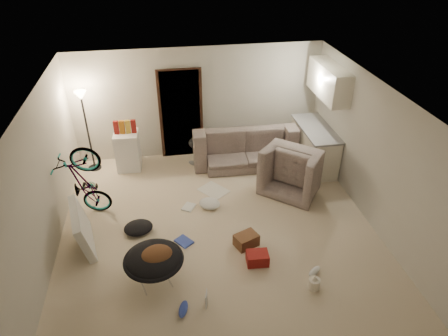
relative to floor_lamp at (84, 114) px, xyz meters
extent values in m
cube|color=beige|center=(2.40, -2.65, -1.32)|extent=(5.50, 6.00, 0.02)
cube|color=white|center=(2.40, -2.65, 1.20)|extent=(5.50, 6.00, 0.02)
cube|color=beige|center=(2.40, 0.36, -0.06)|extent=(5.50, 0.02, 2.50)
cube|color=beige|center=(-0.36, -2.65, -0.06)|extent=(0.02, 6.00, 2.50)
cube|color=beige|center=(5.16, -2.65, -0.06)|extent=(0.02, 6.00, 2.50)
cube|color=black|center=(2.00, 0.32, -0.29)|extent=(0.85, 0.10, 2.04)
cube|color=#361D12|center=(2.00, 0.29, -0.29)|extent=(0.97, 0.04, 2.10)
cylinder|color=black|center=(0.00, 0.00, -1.29)|extent=(0.28, 0.28, 0.03)
cylinder|color=black|center=(0.00, 0.00, -0.46)|extent=(0.04, 0.04, 1.70)
cone|color=#FFE0A5|center=(0.00, 0.00, 0.41)|extent=(0.24, 0.24, 0.18)
cube|color=white|center=(4.83, -0.65, -0.87)|extent=(0.60, 1.50, 0.88)
cube|color=gray|center=(4.83, -0.65, -0.41)|extent=(0.64, 1.54, 0.04)
cube|color=white|center=(4.96, -0.65, 0.64)|extent=(0.38, 1.40, 0.65)
imported|color=#363D35|center=(3.33, -0.20, -0.97)|extent=(2.30, 0.95, 0.67)
imported|color=#363D35|center=(4.20, -1.39, -0.94)|extent=(1.49, 1.47, 0.73)
imported|color=black|center=(0.10, -1.69, -0.90)|extent=(1.62, 0.88, 0.89)
imported|color=maroon|center=(1.95, -4.19, -1.30)|extent=(0.27, 0.23, 0.02)
cube|color=white|center=(0.78, -0.10, -0.88)|extent=(0.53, 0.53, 0.86)
cube|color=maroon|center=(0.61, -0.10, -0.31)|extent=(0.11, 0.08, 0.30)
cube|color=#BB6A17|center=(0.73, -0.10, -0.31)|extent=(0.11, 0.09, 0.30)
cube|color=gold|center=(0.85, -0.10, -0.31)|extent=(0.11, 0.09, 0.30)
cube|color=maroon|center=(0.97, -0.10, -0.31)|extent=(0.10, 0.08, 0.30)
cylinder|color=silver|center=(1.27, -3.55, -1.10)|extent=(0.59, 0.59, 0.41)
ellipsoid|color=black|center=(1.27, -3.55, -0.85)|extent=(0.83, 0.83, 0.35)
torus|color=black|center=(1.27, -3.55, -0.85)|extent=(0.89, 0.89, 0.06)
ellipsoid|color=brown|center=(1.32, -3.58, -0.74)|extent=(0.56, 0.50, 0.22)
ellipsoid|color=black|center=(2.38, -0.20, -0.77)|extent=(0.56, 0.46, 0.28)
cube|color=silver|center=(0.10, -2.50, -0.96)|extent=(0.50, 1.09, 0.71)
cube|color=brown|center=(2.80, -2.99, -1.20)|extent=(0.45, 0.40, 0.22)
cube|color=maroon|center=(2.89, -3.42, -1.21)|extent=(0.36, 0.28, 0.20)
cylinder|color=white|center=(3.60, -4.07, -1.22)|extent=(0.17, 0.17, 0.17)
cone|color=white|center=(3.60, -4.07, -1.09)|extent=(0.10, 0.10, 0.08)
cube|color=silver|center=(2.49, -1.30, -1.30)|extent=(0.69, 0.71, 0.01)
cube|color=#3248B7|center=(1.76, -2.74, -1.29)|extent=(0.35, 0.36, 0.03)
cube|color=silver|center=(1.93, -1.78, -1.29)|extent=(0.31, 0.33, 0.02)
ellipsoid|color=slate|center=(2.19, -0.24, -1.26)|extent=(0.28, 0.25, 0.10)
ellipsoid|color=#3248B7|center=(1.63, -4.17, -1.25)|extent=(0.20, 0.32, 0.11)
ellipsoid|color=white|center=(3.72, -3.80, -1.26)|extent=(0.28, 0.25, 0.10)
ellipsoid|color=black|center=(0.99, -2.32, -1.23)|extent=(0.57, 0.50, 0.16)
ellipsoid|color=black|center=(2.55, -0.10, -1.23)|extent=(0.66, 0.64, 0.15)
ellipsoid|color=silver|center=(2.33, -1.81, -1.24)|extent=(0.55, 0.54, 0.13)
camera|label=1|loc=(1.58, -7.93, 3.42)|focal=32.00mm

